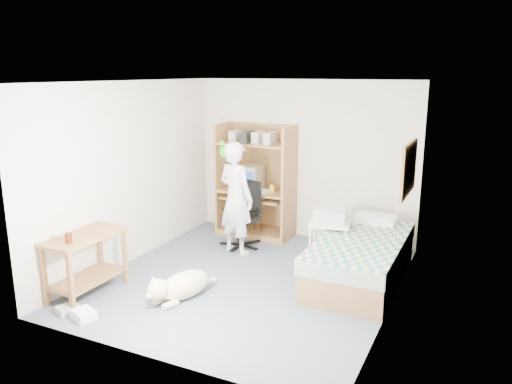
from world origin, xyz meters
TOP-DOWN VIEW (x-y plane):
  - floor at (0.00, 0.00)m, footprint 4.00×4.00m
  - wall_back at (0.00, 2.00)m, footprint 3.60×0.02m
  - wall_right at (1.80, 0.00)m, footprint 0.02×4.00m
  - wall_left at (-1.80, 0.00)m, footprint 0.02×4.00m
  - ceiling at (0.00, 0.00)m, footprint 3.60×4.00m
  - computer_hutch at (-0.70, 1.74)m, footprint 1.20×0.63m
  - bed at (1.30, 0.62)m, footprint 1.02×2.02m
  - side_desk at (-1.55, -1.20)m, footprint 0.50×1.00m
  - corkboard at (1.77, 0.90)m, footprint 0.04×0.94m
  - office_chair at (-0.64, 1.13)m, footprint 0.57×0.57m
  - person at (-0.60, 0.83)m, footprint 0.70×0.56m
  - parrot at (-0.81, 0.85)m, footprint 0.12×0.21m
  - dog at (-0.47, -0.83)m, footprint 0.52×1.01m
  - printer_cart at (0.80, 0.90)m, footprint 0.60×0.51m
  - printer at (0.80, 0.90)m, footprint 0.47×0.38m
  - crt_monitor at (-0.84, 1.75)m, footprint 0.40×0.43m
  - keyboard at (-0.71, 1.58)m, footprint 0.47×0.23m
  - pencil_cup at (-0.39, 1.65)m, footprint 0.08×0.08m
  - drink_glass at (-1.50, -1.48)m, footprint 0.08×0.08m
  - floor_box_a at (-1.14, -1.70)m, footprint 0.30×0.27m
  - floor_box_b at (-1.42, -1.66)m, footprint 0.25×0.27m

SIDE VIEW (x-z plane):
  - floor at x=0.00m, z-range 0.00..0.00m
  - floor_box_b at x=-1.42m, z-range 0.00..0.08m
  - floor_box_a at x=-1.14m, z-range 0.00..0.10m
  - dog at x=-0.47m, z-range -0.02..0.36m
  - bed at x=1.30m, z-range -0.04..0.62m
  - office_chair at x=-0.64m, z-range -0.14..0.85m
  - printer_cart at x=0.80m, z-range 0.10..0.74m
  - side_desk at x=-1.55m, z-range 0.12..0.87m
  - keyboard at x=-0.71m, z-range 0.66..0.69m
  - printer at x=0.80m, z-range 0.64..0.82m
  - drink_glass at x=-1.50m, z-range 0.75..0.87m
  - pencil_cup at x=-0.39m, z-range 0.76..0.88m
  - computer_hutch at x=-0.70m, z-range -0.08..1.72m
  - person at x=-0.60m, z-range 0.00..1.66m
  - crt_monitor at x=-0.84m, z-range 0.77..1.14m
  - wall_back at x=0.00m, z-range 0.00..2.50m
  - wall_right at x=1.80m, z-range 0.00..2.50m
  - wall_left at x=-1.80m, z-range 0.00..2.50m
  - corkboard at x=1.77m, z-range 1.12..1.78m
  - parrot at x=-0.81m, z-range 1.35..1.68m
  - ceiling at x=0.00m, z-range 2.49..2.51m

